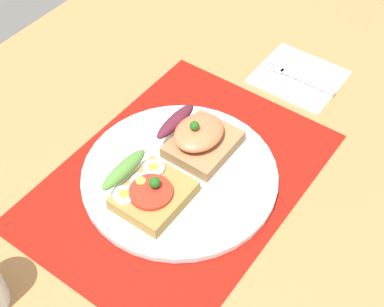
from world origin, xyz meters
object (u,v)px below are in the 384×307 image
at_px(napkin, 299,76).
at_px(sandwich_salmon, 197,136).
at_px(fork, 295,76).
at_px(plate, 180,176).
at_px(sandwich_egg_tomato, 147,189).

bearing_deg(napkin, sandwich_salmon, 169.96).
distance_m(sandwich_salmon, fork, 0.23).
height_order(sandwich_salmon, fork, sandwich_salmon).
bearing_deg(sandwich_salmon, plate, -169.80).
distance_m(napkin, fork, 0.01).
relative_size(plate, napkin, 2.03).
height_order(napkin, fork, fork).
height_order(sandwich_egg_tomato, fork, sandwich_egg_tomato).
bearing_deg(fork, sandwich_egg_tomato, 173.27).
relative_size(sandwich_salmon, fork, 0.74).
distance_m(plate, napkin, 0.30).
bearing_deg(sandwich_salmon, fork, -9.72).
xyz_separation_m(sandwich_egg_tomato, sandwich_salmon, (0.12, -0.00, 0.00)).
bearing_deg(fork, plate, 174.26).
height_order(plate, sandwich_egg_tomato, sandwich_egg_tomato).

